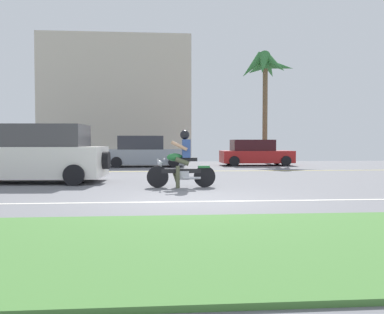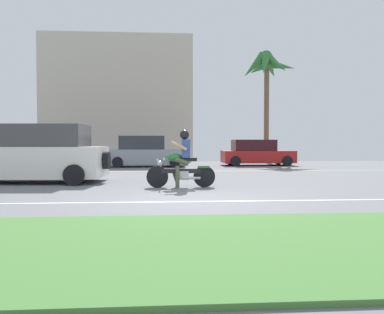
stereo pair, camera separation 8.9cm
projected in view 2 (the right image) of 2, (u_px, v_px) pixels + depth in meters
ground at (181, 186)px, 12.08m from camera, size 56.00×30.00×0.04m
grass_median at (207, 245)px, 5.00m from camera, size 56.00×3.80×0.06m
lane_line_near at (188, 202)px, 8.81m from camera, size 50.40×0.12×0.01m
lane_line_far at (175, 171)px, 18.04m from camera, size 50.40×0.12×0.01m
motorcyclist at (182, 163)px, 11.57m from camera, size 1.98×0.65×1.66m
suv_nearby at (30, 154)px, 13.05m from camera, size 5.11×2.43×1.88m
parked_car_0 at (39, 154)px, 19.80m from camera, size 3.96×2.04×1.57m
parked_car_1 at (145, 152)px, 21.38m from camera, size 4.08×1.84×1.64m
parked_car_2 at (256, 153)px, 22.59m from camera, size 4.01×1.91×1.45m
palm_tree_0 at (267, 71)px, 25.67m from camera, size 3.55×3.50×7.09m
motorcyclist_distant at (11, 159)px, 17.08m from camera, size 1.60×0.56×1.35m
building_far at (119, 100)px, 29.58m from camera, size 10.63×4.00×8.85m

